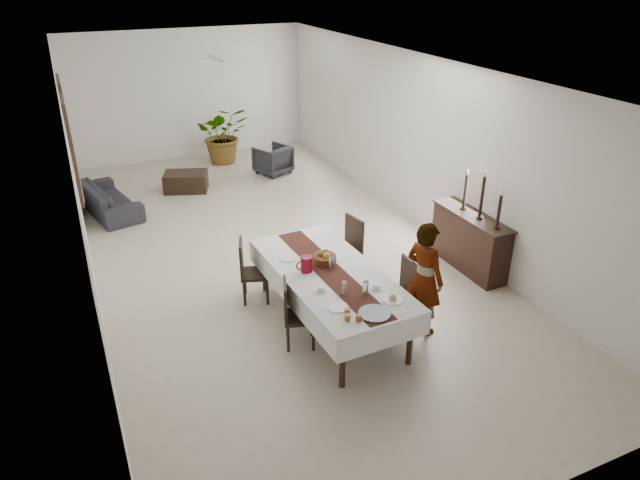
{
  "coord_description": "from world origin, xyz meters",
  "views": [
    {
      "loc": [
        -2.97,
        -8.67,
        4.69
      ],
      "look_at": [
        0.07,
        -1.96,
        1.05
      ],
      "focal_mm": 32.0,
      "sensor_mm": 36.0,
      "label": 1
    }
  ],
  "objects_px": {
    "sideboard_body": "(469,242)",
    "dining_table_top": "(330,274)",
    "woman": "(424,278)",
    "sofa": "(108,198)",
    "red_pitcher": "(307,264)"
  },
  "relations": [
    {
      "from": "sideboard_body",
      "to": "dining_table_top",
      "type": "bearing_deg",
      "value": -169.04
    },
    {
      "from": "woman",
      "to": "sofa",
      "type": "distance_m",
      "value": 7.11
    },
    {
      "from": "red_pitcher",
      "to": "sideboard_body",
      "type": "height_order",
      "value": "red_pitcher"
    },
    {
      "from": "red_pitcher",
      "to": "sofa",
      "type": "xyz_separation_m",
      "value": [
        -2.14,
        5.35,
        -0.66
      ]
    },
    {
      "from": "sofa",
      "to": "woman",
      "type": "bearing_deg",
      "value": -162.97
    },
    {
      "from": "woman",
      "to": "red_pitcher",
      "type": "bearing_deg",
      "value": 42.13
    },
    {
      "from": "sideboard_body",
      "to": "sofa",
      "type": "bearing_deg",
      "value": 136.58
    },
    {
      "from": "dining_table_top",
      "to": "red_pitcher",
      "type": "height_order",
      "value": "red_pitcher"
    },
    {
      "from": "dining_table_top",
      "to": "woman",
      "type": "relative_size",
      "value": 1.62
    },
    {
      "from": "dining_table_top",
      "to": "woman",
      "type": "height_order",
      "value": "woman"
    },
    {
      "from": "red_pitcher",
      "to": "woman",
      "type": "height_order",
      "value": "woman"
    },
    {
      "from": "red_pitcher",
      "to": "woman",
      "type": "xyz_separation_m",
      "value": [
        1.39,
        -0.8,
        -0.13
      ]
    },
    {
      "from": "dining_table_top",
      "to": "sofa",
      "type": "height_order",
      "value": "dining_table_top"
    },
    {
      "from": "woman",
      "to": "sideboard_body",
      "type": "relative_size",
      "value": 1.05
    },
    {
      "from": "dining_table_top",
      "to": "red_pitcher",
      "type": "xyz_separation_m",
      "value": [
        -0.28,
        0.15,
        0.15
      ]
    }
  ]
}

